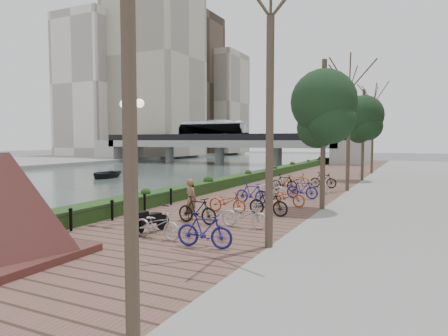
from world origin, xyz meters
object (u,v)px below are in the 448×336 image
Objects in this scene: granite_monument at (6,205)px; boat at (105,173)px; motorcycle at (151,220)px; lamppost at (132,132)px; pedestrian at (191,199)px.

granite_monument is 1.26× the size of boat.
granite_monument is 3.63× the size of motorcycle.
motorcycle is (1.59, 3.93, -0.94)m from granite_monument.
motorcycle is (1.53, -1.05, -2.90)m from lamppost.
boat is at bearing -18.18° from pedestrian.
motorcycle is 0.35× the size of boat.
lamppost is (0.06, 4.98, 1.95)m from granite_monument.
granite_monument reaches higher than boat.
granite_monument is 4.34m from motorcycle.
granite_monument is 6.64m from pedestrian.
motorcycle is 25.56m from boat.
pedestrian is at bearing -51.38° from boat.
motorcycle is at bearing 67.93° from granite_monument.
granite_monument is at bearing -63.95° from boat.
boat is at bearing 146.09° from motorcycle.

